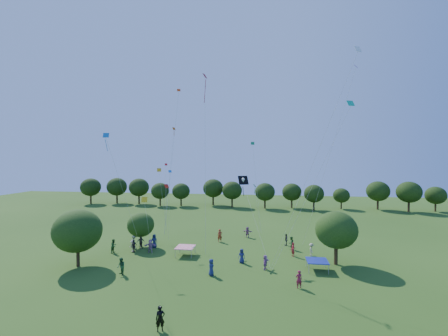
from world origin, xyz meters
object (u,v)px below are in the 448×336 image
Objects in this scene: near_tree_north at (141,225)px; tent_blue at (317,261)px; red_high_kite at (205,106)px; near_tree_east at (336,230)px; man_in_black at (160,319)px; tent_red_stripe at (185,247)px; pirate_kite at (244,181)px; near_tree_west at (78,231)px.

tent_blue is at bearing -13.97° from near_tree_north.
red_high_kite is at bearing -5.86° from near_tree_north.
red_high_kite is (9.11, -0.93, 15.64)m from near_tree_north.
near_tree_east is 21.53m from red_high_kite.
man_in_black is 25.08m from red_high_kite.
near_tree_north is 18.12m from red_high_kite.
red_high_kite is (-15.57, 2.45, 14.68)m from near_tree_east.
tent_blue is at bearing -10.41° from tent_red_stripe.
pirate_kite reaches higher than near_tree_east.
tent_blue is (26.16, 2.42, -2.95)m from near_tree_west.
pirate_kite is (-8.16, 3.35, 8.21)m from tent_blue.
tent_red_stripe is 17.81m from red_high_kite.
near_tree_north is at bearing 63.93° from near_tree_west.
tent_red_stripe is (6.95, -2.73, -1.95)m from near_tree_north.
near_tree_east reaches higher than man_in_black.
man_in_black is at bearing -134.16° from tent_blue.
man_in_black is (-12.74, -13.12, -0.15)m from tent_blue.
red_high_kite reaches higher than man_in_black.
man_in_black is at bearing -88.68° from red_high_kite.
near_tree_east is at bearing -8.93° from red_high_kite.
near_tree_north reaches higher than tent_blue.
pirate_kite is at bearing -14.05° from red_high_kite.
near_tree_west is 1.38× the size of near_tree_north.
pirate_kite reaches higher than near_tree_north.
tent_red_stripe is 0.26× the size of pirate_kite.
red_high_kite is (-13.15, 4.60, 17.58)m from tent_blue.
pirate_kite is at bearing -8.80° from near_tree_north.
tent_blue is 18.29m from man_in_black.
near_tree_east is 0.28× the size of red_high_kite.
tent_blue is 22.44m from red_high_kite.
pirate_kite is at bearing 17.78° from near_tree_west.
tent_blue is at bearing -22.35° from pirate_kite.
tent_blue is (-2.41, -2.16, -2.91)m from near_tree_east.
red_high_kite reaches higher than near_tree_east.
tent_blue is 1.24× the size of man_in_black.
near_tree_west is 19.62m from pirate_kite.
red_high_kite is (-5.00, 1.25, 9.37)m from pirate_kite.
pirate_kite reaches higher than near_tree_west.
near_tree_east is 0.70× the size of pirate_kite.
red_high_kite reaches higher than tent_blue.
man_in_black is (-15.16, -15.28, -3.06)m from near_tree_east.
near_tree_west is 20.80m from red_high_kite.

